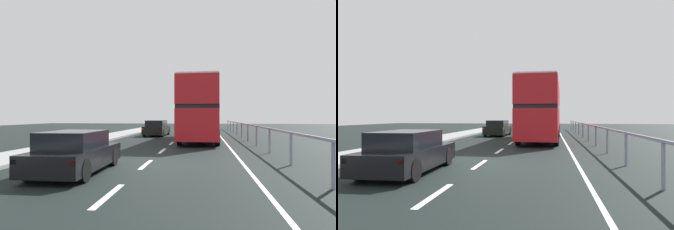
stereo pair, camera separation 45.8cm
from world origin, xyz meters
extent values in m
cube|color=black|center=(0.00, 0.00, -0.05)|extent=(73.58, 120.00, 0.10)
cube|color=gray|center=(-5.82, 0.00, 0.07)|extent=(2.49, 80.00, 0.14)
cube|color=silver|center=(0.00, -4.49, 0.00)|extent=(0.16, 2.09, 0.01)
cube|color=silver|center=(0.00, -0.26, 0.00)|extent=(0.16, 2.09, 0.01)
cube|color=silver|center=(0.00, 3.97, 0.00)|extent=(0.16, 2.09, 0.01)
cube|color=silver|center=(0.00, 8.21, 0.00)|extent=(0.16, 2.09, 0.01)
cube|color=silver|center=(0.00, 12.44, 0.00)|extent=(0.16, 2.09, 0.01)
cube|color=silver|center=(0.00, 16.67, 0.00)|extent=(0.16, 2.09, 0.01)
cube|color=silver|center=(0.00, 20.90, 0.00)|extent=(0.16, 2.09, 0.01)
cube|color=silver|center=(0.00, 25.14, 0.00)|extent=(0.16, 2.09, 0.01)
cube|color=silver|center=(0.00, 29.37, 0.00)|extent=(0.16, 2.09, 0.01)
cube|color=silver|center=(3.58, 9.00, 0.00)|extent=(0.12, 46.00, 0.01)
cube|color=gray|center=(5.28, 9.00, 1.18)|extent=(0.08, 42.00, 0.08)
cylinder|color=gray|center=(5.28, -3.25, 0.59)|extent=(0.10, 0.10, 1.18)
cylinder|color=gray|center=(5.28, 0.25, 0.59)|extent=(0.10, 0.10, 1.18)
cylinder|color=gray|center=(5.28, 3.75, 0.59)|extent=(0.10, 0.10, 1.18)
cylinder|color=gray|center=(5.28, 7.25, 0.59)|extent=(0.10, 0.10, 1.18)
cylinder|color=gray|center=(5.28, 10.75, 0.59)|extent=(0.10, 0.10, 1.18)
cylinder|color=gray|center=(5.28, 14.25, 0.59)|extent=(0.10, 0.10, 1.18)
cylinder|color=gray|center=(5.28, 17.75, 0.59)|extent=(0.10, 0.10, 1.18)
cylinder|color=gray|center=(5.28, 21.25, 0.59)|extent=(0.10, 0.10, 1.18)
cylinder|color=gray|center=(5.28, 24.75, 0.59)|extent=(0.10, 0.10, 1.18)
cylinder|color=gray|center=(5.28, 28.25, 0.59)|extent=(0.10, 0.10, 1.18)
cube|color=red|center=(1.95, 10.88, 1.29)|extent=(2.95, 11.13, 1.89)
cube|color=black|center=(1.95, 10.88, 2.36)|extent=(2.95, 10.69, 0.24)
cube|color=red|center=(1.95, 10.88, 3.34)|extent=(2.95, 11.13, 1.72)
cube|color=silver|center=(1.95, 10.88, 4.24)|extent=(2.89, 10.91, 0.10)
cube|color=black|center=(2.18, 16.37, 1.39)|extent=(2.25, 0.13, 1.32)
cube|color=yellow|center=(2.18, 16.37, 3.77)|extent=(1.50, 0.10, 0.28)
cylinder|color=black|center=(0.97, 15.04, 0.50)|extent=(0.32, 1.01, 1.00)
cylinder|color=black|center=(3.27, 14.95, 0.50)|extent=(0.32, 1.01, 1.00)
cylinder|color=black|center=(0.64, 7.01, 0.50)|extent=(0.32, 1.01, 1.00)
cylinder|color=black|center=(2.94, 6.91, 0.50)|extent=(0.32, 1.01, 1.00)
cube|color=black|center=(-1.89, -2.00, 0.48)|extent=(1.81, 4.15, 0.61)
cube|color=black|center=(-1.89, -2.20, 1.05)|extent=(1.57, 2.29, 0.54)
cube|color=red|center=(-2.62, -4.04, 0.63)|extent=(0.16, 0.06, 0.12)
cube|color=red|center=(-1.09, -4.01, 0.63)|extent=(0.16, 0.06, 0.12)
cylinder|color=black|center=(-2.71, -0.65, 0.32)|extent=(0.21, 0.64, 0.64)
cylinder|color=black|center=(-1.13, -0.62, 0.32)|extent=(0.21, 0.64, 0.64)
cylinder|color=black|center=(-2.66, -3.37, 0.32)|extent=(0.21, 0.64, 0.64)
cylinder|color=black|center=(-1.08, -3.34, 0.32)|extent=(0.21, 0.64, 0.64)
cube|color=black|center=(-2.18, 15.67, 0.54)|extent=(1.95, 4.64, 0.72)
cube|color=black|center=(-2.18, 15.44, 1.15)|extent=(1.66, 2.57, 0.51)
cube|color=red|center=(-3.05, 13.44, 0.72)|extent=(0.16, 0.07, 0.12)
cube|color=red|center=(-1.46, 13.38, 0.72)|extent=(0.16, 0.07, 0.12)
cylinder|color=black|center=(-2.93, 17.28, 0.32)|extent=(0.22, 0.65, 0.64)
cylinder|color=black|center=(-1.31, 17.23, 0.32)|extent=(0.22, 0.65, 0.64)
cylinder|color=black|center=(-3.04, 14.11, 0.32)|extent=(0.22, 0.65, 0.64)
cylinder|color=black|center=(-1.42, 14.05, 0.32)|extent=(0.22, 0.65, 0.64)
camera|label=1|loc=(2.13, -10.83, 1.79)|focal=31.14mm
camera|label=2|loc=(2.59, -10.77, 1.79)|focal=31.14mm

